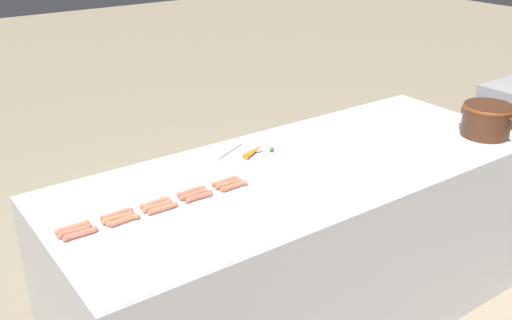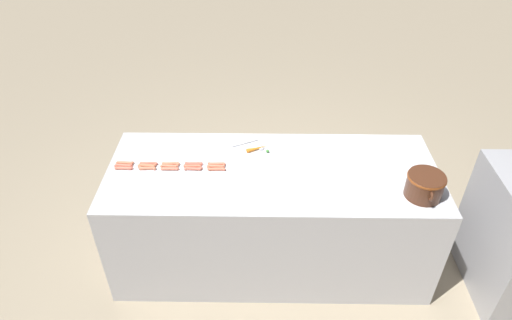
{
  "view_description": "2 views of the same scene",
  "coord_description": "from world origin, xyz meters",
  "px_view_note": "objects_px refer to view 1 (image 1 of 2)",
  "views": [
    {
      "loc": [
        1.86,
        -1.61,
        2.02
      ],
      "look_at": [
        -0.06,
        -0.24,
        0.97
      ],
      "focal_mm": 40.87,
      "sensor_mm": 36.0,
      "label": 1
    },
    {
      "loc": [
        2.53,
        -0.08,
        2.91
      ],
      "look_at": [
        -0.13,
        -0.12,
        0.9
      ],
      "focal_mm": 31.49,
      "sensor_mm": 36.0,
      "label": 2
    }
  ],
  "objects_px": {
    "hot_dog_9": "(228,184)",
    "hot_dog_12": "(163,208)",
    "hot_dog_8": "(194,194)",
    "hot_dog_10": "(80,234)",
    "hot_dog_13": "(199,197)",
    "hot_dog_0": "(72,227)",
    "hot_dog_3": "(191,191)",
    "hot_dog_5": "(75,231)",
    "bean_pot": "(487,118)",
    "hot_dog_4": "(225,181)",
    "serving_spoon": "(247,150)",
    "carrot": "(256,150)",
    "hot_dog_1": "(117,214)",
    "hot_dog_14": "(234,186)",
    "hot_dog_7": "(157,206)",
    "hot_dog_2": "(155,203)",
    "hot_dog_6": "(118,218)",
    "hot_dog_11": "(123,220)"
  },
  "relations": [
    {
      "from": "hot_dog_2",
      "to": "hot_dog_6",
      "type": "height_order",
      "value": "same"
    },
    {
      "from": "hot_dog_13",
      "to": "bean_pot",
      "type": "height_order",
      "value": "bean_pot"
    },
    {
      "from": "hot_dog_1",
      "to": "hot_dog_5",
      "type": "height_order",
      "value": "same"
    },
    {
      "from": "hot_dog_6",
      "to": "hot_dog_8",
      "type": "distance_m",
      "value": 0.33
    },
    {
      "from": "hot_dog_4",
      "to": "hot_dog_13",
      "type": "relative_size",
      "value": 1.0
    },
    {
      "from": "hot_dog_5",
      "to": "hot_dog_4",
      "type": "bearing_deg",
      "value": 92.44
    },
    {
      "from": "hot_dog_1",
      "to": "hot_dog_12",
      "type": "height_order",
      "value": "same"
    },
    {
      "from": "hot_dog_12",
      "to": "hot_dog_3",
      "type": "bearing_deg",
      "value": 111.27
    },
    {
      "from": "hot_dog_14",
      "to": "hot_dog_7",
      "type": "bearing_deg",
      "value": -94.97
    },
    {
      "from": "hot_dog_3",
      "to": "serving_spoon",
      "type": "bearing_deg",
      "value": 117.7
    },
    {
      "from": "hot_dog_9",
      "to": "hot_dog_14",
      "type": "bearing_deg",
      "value": 12.16
    },
    {
      "from": "hot_dog_1",
      "to": "hot_dog_11",
      "type": "height_order",
      "value": "same"
    },
    {
      "from": "hot_dog_0",
      "to": "hot_dog_13",
      "type": "xyz_separation_m",
      "value": [
        0.06,
        0.51,
        0.0
      ]
    },
    {
      "from": "hot_dog_13",
      "to": "hot_dog_0",
      "type": "bearing_deg",
      "value": -96.87
    },
    {
      "from": "hot_dog_12",
      "to": "hot_dog_6",
      "type": "bearing_deg",
      "value": -101.18
    },
    {
      "from": "hot_dog_11",
      "to": "bean_pot",
      "type": "relative_size",
      "value": 0.42
    },
    {
      "from": "hot_dog_9",
      "to": "hot_dog_12",
      "type": "relative_size",
      "value": 1.0
    },
    {
      "from": "hot_dog_7",
      "to": "bean_pot",
      "type": "relative_size",
      "value": 0.42
    },
    {
      "from": "hot_dog_9",
      "to": "bean_pot",
      "type": "relative_size",
      "value": 0.42
    },
    {
      "from": "hot_dog_10",
      "to": "hot_dog_12",
      "type": "height_order",
      "value": "same"
    },
    {
      "from": "hot_dog_13",
      "to": "hot_dog_1",
      "type": "bearing_deg",
      "value": -99.89
    },
    {
      "from": "serving_spoon",
      "to": "carrot",
      "type": "bearing_deg",
      "value": 24.76
    },
    {
      "from": "hot_dog_1",
      "to": "hot_dog_13",
      "type": "relative_size",
      "value": 1.0
    },
    {
      "from": "hot_dog_10",
      "to": "hot_dog_14",
      "type": "relative_size",
      "value": 1.0
    },
    {
      "from": "hot_dog_10",
      "to": "hot_dog_8",
      "type": "bearing_deg",
      "value": 93.71
    },
    {
      "from": "hot_dog_5",
      "to": "hot_dog_14",
      "type": "relative_size",
      "value": 1.0
    },
    {
      "from": "hot_dog_9",
      "to": "hot_dog_3",
      "type": "bearing_deg",
      "value": -100.53
    },
    {
      "from": "hot_dog_7",
      "to": "hot_dog_13",
      "type": "bearing_deg",
      "value": 81.11
    },
    {
      "from": "hot_dog_4",
      "to": "hot_dog_12",
      "type": "xyz_separation_m",
      "value": [
        0.06,
        -0.33,
        0.0
      ]
    },
    {
      "from": "hot_dog_7",
      "to": "bean_pot",
      "type": "height_order",
      "value": "bean_pot"
    },
    {
      "from": "hot_dog_12",
      "to": "bean_pot",
      "type": "bearing_deg",
      "value": 81.89
    },
    {
      "from": "hot_dog_3",
      "to": "hot_dog_12",
      "type": "bearing_deg",
      "value": -68.73
    },
    {
      "from": "hot_dog_3",
      "to": "bean_pot",
      "type": "xyz_separation_m",
      "value": [
        0.31,
        1.57,
        0.08
      ]
    },
    {
      "from": "hot_dog_8",
      "to": "hot_dog_14",
      "type": "relative_size",
      "value": 1.0
    },
    {
      "from": "hot_dog_2",
      "to": "hot_dog_5",
      "type": "distance_m",
      "value": 0.34
    },
    {
      "from": "hot_dog_5",
      "to": "hot_dog_9",
      "type": "xyz_separation_m",
      "value": [
        0.0,
        0.67,
        0.0
      ]
    },
    {
      "from": "hot_dog_2",
      "to": "hot_dog_8",
      "type": "relative_size",
      "value": 1.0
    },
    {
      "from": "hot_dog_11",
      "to": "hot_dog_13",
      "type": "relative_size",
      "value": 1.0
    },
    {
      "from": "hot_dog_12",
      "to": "hot_dog_14",
      "type": "height_order",
      "value": "same"
    },
    {
      "from": "hot_dog_6",
      "to": "hot_dog_11",
      "type": "xyz_separation_m",
      "value": [
        0.03,
        0.01,
        0.0
      ]
    },
    {
      "from": "hot_dog_10",
      "to": "hot_dog_6",
      "type": "bearing_deg",
      "value": 101.32
    },
    {
      "from": "hot_dog_3",
      "to": "hot_dog_12",
      "type": "height_order",
      "value": "same"
    },
    {
      "from": "bean_pot",
      "to": "hot_dog_13",
      "type": "bearing_deg",
      "value": -99.08
    },
    {
      "from": "hot_dog_3",
      "to": "hot_dog_4",
      "type": "distance_m",
      "value": 0.17
    },
    {
      "from": "hot_dog_8",
      "to": "hot_dog_12",
      "type": "bearing_deg",
      "value": -77.92
    },
    {
      "from": "hot_dog_0",
      "to": "serving_spoon",
      "type": "relative_size",
      "value": 0.52
    },
    {
      "from": "hot_dog_0",
      "to": "hot_dog_10",
      "type": "relative_size",
      "value": 1.0
    },
    {
      "from": "hot_dog_4",
      "to": "hot_dog_14",
      "type": "xyz_separation_m",
      "value": [
        0.06,
        0.0,
        0.0
      ]
    },
    {
      "from": "hot_dog_12",
      "to": "hot_dog_14",
      "type": "distance_m",
      "value": 0.34
    },
    {
      "from": "hot_dog_0",
      "to": "hot_dog_11",
      "type": "relative_size",
      "value": 1.0
    }
  ]
}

